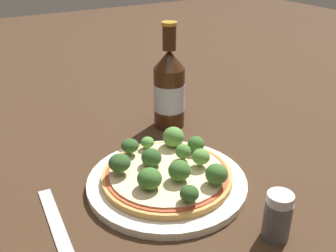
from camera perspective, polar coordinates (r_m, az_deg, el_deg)
The scene contains 18 objects.
ground_plane at distance 0.61m, azimuth -0.83°, elevation -9.21°, with size 3.00×3.00×0.00m, color #3D2819.
plate at distance 0.61m, azimuth -0.16°, elevation -8.16°, with size 0.25×0.25×0.01m.
pizza at distance 0.61m, azimuth -0.15°, elevation -7.11°, with size 0.20×0.20×0.01m.
broccoli_floret_0 at distance 0.66m, azimuth -3.00°, elevation -2.39°, with size 0.02×0.02×0.02m.
broccoli_floret_1 at distance 0.54m, azimuth 3.26°, elevation -9.72°, with size 0.03×0.03×0.02m.
broccoli_floret_2 at distance 0.61m, azimuth -2.33°, elevation -4.58°, with size 0.03×0.03×0.03m.
broccoli_floret_3 at distance 0.61m, azimuth 4.80°, elevation -4.49°, with size 0.03×0.03×0.03m.
broccoli_floret_4 at distance 0.66m, azimuth 0.78°, elevation -1.59°, with size 0.04×0.04×0.03m.
broccoli_floret_5 at distance 0.56m, azimuth -2.70°, elevation -7.63°, with size 0.04×0.04×0.03m.
broccoli_floret_6 at distance 0.58m, azimuth 1.68°, elevation -6.47°, with size 0.03×0.03×0.03m.
broccoli_floret_7 at distance 0.59m, azimuth -7.04°, elevation -5.34°, with size 0.03×0.03×0.03m.
broccoli_floret_8 at distance 0.64m, azimuth -5.54°, elevation -2.88°, with size 0.03×0.03×0.03m.
broccoli_floret_9 at distance 0.65m, azimuth 4.08°, elevation -2.64°, with size 0.03×0.03×0.03m.
broccoli_floret_10 at distance 0.57m, azimuth 7.05°, elevation -6.95°, with size 0.03×0.03×0.03m.
broccoli_floret_11 at distance 0.62m, azimuth 2.21°, elevation -3.74°, with size 0.02×0.02×0.03m.
beer_bottle at distance 0.77m, azimuth 0.18°, elevation 5.41°, with size 0.06×0.06×0.21m.
pepper_shaker at distance 0.53m, azimuth 15.62°, elevation -12.50°, with size 0.04×0.04×0.07m.
fork at distance 0.56m, azimuth -15.64°, elevation -14.27°, with size 0.03×0.20×0.00m.
Camera 1 is at (-0.25, -0.43, 0.36)m, focal length 42.00 mm.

